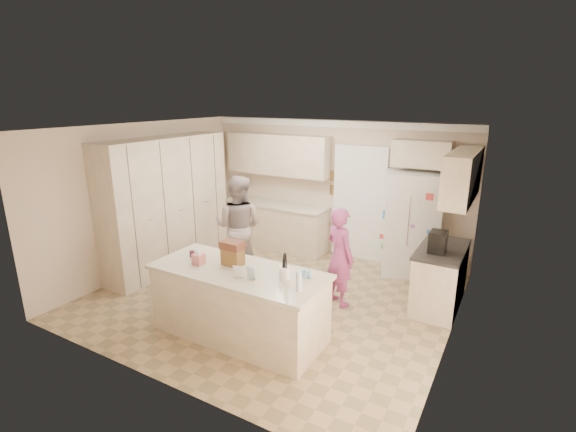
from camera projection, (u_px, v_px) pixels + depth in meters
The scene contains 41 objects.
floor at pixel (271, 298), 6.51m from camera, with size 5.20×4.60×0.02m, color #9F845D.
ceiling at pixel (269, 127), 5.78m from camera, with size 5.20×4.60×0.02m, color white.
wall_back at pixel (333, 188), 8.07m from camera, with size 5.20×0.02×2.60m, color beige.
wall_front at pixel (150, 273), 4.22m from camera, with size 5.20×0.02×2.60m, color beige.
wall_left at pixel (146, 197), 7.38m from camera, with size 0.02×4.60×2.60m, color beige.
wall_right at pixel (458, 248), 4.90m from camera, with size 0.02×4.60×2.60m, color beige.
crown_back at pixel (334, 124), 7.69m from camera, with size 5.20×0.08×0.12m, color white.
pantry_bank at pixel (167, 204), 7.44m from camera, with size 0.60×2.60×2.35m, color beige.
back_base_cab at pixel (275, 226), 8.60m from camera, with size 2.20×0.60×0.88m, color beige.
back_countertop at pixel (274, 205), 8.46m from camera, with size 2.24×0.63×0.04m, color beige.
back_upper_cab at pixel (278, 155), 8.30m from camera, with size 2.20×0.35×0.80m, color beige.
doorway_opening at pixel (359, 205), 7.86m from camera, with size 0.90×0.06×2.10m, color black.
doorway_casing at pixel (359, 205), 7.83m from camera, with size 1.02×0.03×2.22m, color white.
wall_frame_upper at pixel (334, 176), 7.96m from camera, with size 0.15×0.02×0.20m, color brown.
wall_frame_lower at pixel (334, 190), 8.04m from camera, with size 0.15×0.02×0.20m, color brown.
refrigerator at pixel (411, 224), 7.19m from camera, with size 0.90×0.70×1.80m, color white.
fridge_seam at pixel (405, 229), 6.89m from camera, with size 0.01×0.02×1.78m, color gray.
fridge_dispenser at pixel (393, 213), 6.92m from camera, with size 0.22×0.03×0.35m, color black.
fridge_handle_l at pixel (403, 221), 6.86m from camera, with size 0.02×0.02×0.85m, color silver.
fridge_handle_r at pixel (409, 221), 6.82m from camera, with size 0.02×0.02×0.85m, color silver.
over_fridge_cab at pixel (422, 154), 6.91m from camera, with size 0.95×0.35×0.45m, color beige.
right_base_cab at pixel (440, 279), 6.13m from camera, with size 0.60×1.20×0.88m, color beige.
right_countertop at pixel (442, 249), 6.00m from camera, with size 0.63×1.24×0.04m, color #2D2B28.
right_upper_cab at pixel (463, 176), 5.81m from camera, with size 0.35×1.50×0.70m, color beige.
coffee_maker at pixel (438, 242), 5.81m from camera, with size 0.22×0.28×0.30m, color black.
island_base at pixel (239, 304), 5.37m from camera, with size 2.20×0.90×0.88m, color beige.
island_top at pixel (238, 272), 5.24m from camera, with size 2.28×0.96×0.05m, color beige.
utensil_crock at pixel (285, 273), 4.95m from camera, with size 0.13×0.13×0.15m, color white.
tissue_box at pixel (199, 259), 5.39m from camera, with size 0.13×0.13×0.14m, color #BF6A67.
tissue_plume at pixel (198, 251), 5.36m from camera, with size 0.08×0.08×0.08m, color white.
dollhouse_body at pixel (233, 257), 5.36m from camera, with size 0.26×0.18×0.22m, color brown.
dollhouse_roof at pixel (232, 245), 5.31m from camera, with size 0.28×0.20×0.10m, color #592D1E.
jam_jar at pixel (192, 254), 5.64m from camera, with size 0.07×0.07×0.09m, color #59263F.
greeting_card_a at pixel (238, 272), 4.97m from camera, with size 0.12×0.01×0.16m, color white.
greeting_card_b at pixel (251, 273), 4.94m from camera, with size 0.12×0.01×0.16m, color silver.
water_bottle at pixel (299, 281), 4.62m from camera, with size 0.07×0.07×0.24m, color silver.
shaker_salt at pixel (304, 273), 5.02m from camera, with size 0.05×0.05×0.09m, color #5185B5.
shaker_pepper at pixel (309, 275), 4.98m from camera, with size 0.05×0.05×0.09m, color #5185B5.
teen_boy at pixel (239, 226), 7.11m from camera, with size 0.86×0.67×1.76m, color #9B9492.
teen_girl at pixel (340, 257), 6.14m from camera, with size 0.54×0.36×1.49m, color #B54B85.
fridge_magnets at pixel (405, 230), 6.89m from camera, with size 0.76×0.02×1.44m, color tan, non-canonical shape.
Camera 1 is at (3.14, -5.00, 3.03)m, focal length 26.00 mm.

